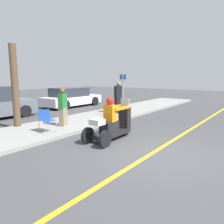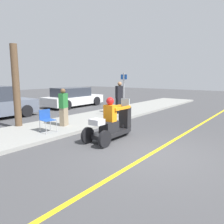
{
  "view_description": "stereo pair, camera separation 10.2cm",
  "coord_description": "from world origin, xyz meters",
  "px_view_note": "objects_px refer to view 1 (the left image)",
  "views": [
    {
      "loc": [
        -5.4,
        -2.62,
        2.16
      ],
      "look_at": [
        0.43,
        1.74,
        0.96
      ],
      "focal_mm": 35.0,
      "sensor_mm": 36.0,
      "label": 1
    },
    {
      "loc": [
        -5.34,
        -2.7,
        2.16
      ],
      "look_at": [
        0.43,
        1.74,
        0.96
      ],
      "focal_mm": 35.0,
      "sensor_mm": 36.0,
      "label": 2
    }
  ],
  "objects_px": {
    "spectator_end_of_line": "(118,98)",
    "parked_car_lot_left": "(71,97)",
    "spectator_far_back": "(63,108)",
    "street_sign": "(123,93)",
    "folding_chair_curbside": "(46,118)",
    "motorcycle_trike": "(112,125)",
    "tree_trunk": "(15,86)"
  },
  "relations": [
    {
      "from": "spectator_end_of_line",
      "to": "parked_car_lot_left",
      "type": "xyz_separation_m",
      "value": [
        0.92,
        4.78,
        -0.31
      ]
    },
    {
      "from": "spectator_far_back",
      "to": "folding_chair_curbside",
      "type": "bearing_deg",
      "value": -165.43
    },
    {
      "from": "parked_car_lot_left",
      "to": "tree_trunk",
      "type": "height_order",
      "value": "tree_trunk"
    },
    {
      "from": "street_sign",
      "to": "spectator_far_back",
      "type": "bearing_deg",
      "value": 164.82
    },
    {
      "from": "motorcycle_trike",
      "to": "spectator_end_of_line",
      "type": "bearing_deg",
      "value": 32.6
    },
    {
      "from": "spectator_end_of_line",
      "to": "street_sign",
      "type": "relative_size",
      "value": 0.79
    },
    {
      "from": "folding_chair_curbside",
      "to": "tree_trunk",
      "type": "relative_size",
      "value": 0.25
    },
    {
      "from": "motorcycle_trike",
      "to": "street_sign",
      "type": "distance_m",
      "value": 3.69
    },
    {
      "from": "folding_chair_curbside",
      "to": "motorcycle_trike",
      "type": "bearing_deg",
      "value": -66.37
    },
    {
      "from": "parked_car_lot_left",
      "to": "tree_trunk",
      "type": "xyz_separation_m",
      "value": [
        -6.01,
        -3.26,
        1.12
      ]
    },
    {
      "from": "tree_trunk",
      "to": "street_sign",
      "type": "xyz_separation_m",
      "value": [
        4.29,
        -2.34,
        -0.45
      ]
    },
    {
      "from": "folding_chair_curbside",
      "to": "parked_car_lot_left",
      "type": "bearing_deg",
      "value": 40.46
    },
    {
      "from": "parked_car_lot_left",
      "to": "street_sign",
      "type": "height_order",
      "value": "street_sign"
    },
    {
      "from": "folding_chair_curbside",
      "to": "street_sign",
      "type": "bearing_deg",
      "value": -7.89
    },
    {
      "from": "spectator_far_back",
      "to": "tree_trunk",
      "type": "distance_m",
      "value": 2.09
    },
    {
      "from": "spectator_end_of_line",
      "to": "spectator_far_back",
      "type": "xyz_separation_m",
      "value": [
        -3.93,
        0.03,
        -0.1
      ]
    },
    {
      "from": "spectator_end_of_line",
      "to": "parked_car_lot_left",
      "type": "distance_m",
      "value": 4.87
    },
    {
      "from": "folding_chair_curbside",
      "to": "spectator_far_back",
      "type": "bearing_deg",
      "value": 14.57
    },
    {
      "from": "tree_trunk",
      "to": "motorcycle_trike",
      "type": "bearing_deg",
      "value": -74.49
    },
    {
      "from": "spectator_end_of_line",
      "to": "street_sign",
      "type": "height_order",
      "value": "street_sign"
    },
    {
      "from": "parked_car_lot_left",
      "to": "folding_chair_curbside",
      "type": "bearing_deg",
      "value": -139.54
    },
    {
      "from": "parked_car_lot_left",
      "to": "motorcycle_trike",
      "type": "bearing_deg",
      "value": -123.74
    },
    {
      "from": "folding_chair_curbside",
      "to": "parked_car_lot_left",
      "type": "height_order",
      "value": "parked_car_lot_left"
    },
    {
      "from": "spectator_far_back",
      "to": "parked_car_lot_left",
      "type": "bearing_deg",
      "value": 44.43
    },
    {
      "from": "motorcycle_trike",
      "to": "folding_chair_curbside",
      "type": "bearing_deg",
      "value": 113.63
    },
    {
      "from": "spectator_far_back",
      "to": "street_sign",
      "type": "relative_size",
      "value": 0.7
    },
    {
      "from": "motorcycle_trike",
      "to": "spectator_far_back",
      "type": "height_order",
      "value": "spectator_far_back"
    },
    {
      "from": "spectator_far_back",
      "to": "tree_trunk",
      "type": "bearing_deg",
      "value": 128.01
    },
    {
      "from": "motorcycle_trike",
      "to": "spectator_end_of_line",
      "type": "relative_size",
      "value": 1.29
    },
    {
      "from": "motorcycle_trike",
      "to": "spectator_end_of_line",
      "type": "distance_m",
      "value": 4.73
    },
    {
      "from": "spectator_far_back",
      "to": "folding_chair_curbside",
      "type": "height_order",
      "value": "spectator_far_back"
    },
    {
      "from": "motorcycle_trike",
      "to": "street_sign",
      "type": "xyz_separation_m",
      "value": [
        3.17,
        1.71,
        0.8
      ]
    }
  ]
}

